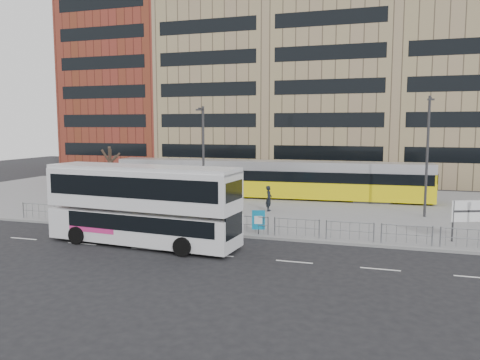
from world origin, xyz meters
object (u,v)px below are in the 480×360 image
(lamp_post_east, at_px, (427,152))
(bare_tree, at_px, (110,145))
(lamp_post_west, at_px, (203,153))
(ad_panel, at_px, (258,220))
(pedestrian, at_px, (269,198))
(double_decker_bus, at_px, (142,202))
(station_sign, at_px, (469,213))
(tram, at_px, (267,179))
(traffic_light_west, at_px, (73,192))

(lamp_post_east, distance_m, bare_tree, 25.27)
(lamp_post_east, xyz_separation_m, bare_tree, (-25.27, -0.16, 0.17))
(lamp_post_west, height_order, bare_tree, lamp_post_west)
(ad_panel, relative_size, pedestrian, 0.75)
(lamp_post_east, height_order, bare_tree, lamp_post_east)
(double_decker_bus, distance_m, station_sign, 18.11)
(lamp_post_west, xyz_separation_m, bare_tree, (-8.86, 0.79, 0.45))
(pedestrian, bearing_deg, lamp_post_east, -87.37)
(tram, relative_size, station_sign, 12.24)
(station_sign, xyz_separation_m, lamp_post_west, (-18.13, 5.89, 2.74))
(tram, xyz_separation_m, traffic_light_west, (-9.93, -14.21, 0.31))
(traffic_light_west, relative_size, lamp_post_west, 0.39)
(double_decker_bus, relative_size, bare_tree, 1.63)
(pedestrian, relative_size, traffic_light_west, 0.62)
(tram, height_order, bare_tree, bare_tree)
(pedestrian, distance_m, lamp_post_east, 11.72)
(tram, xyz_separation_m, station_sign, (14.53, -12.39, -0.07))
(pedestrian, xyz_separation_m, lamp_post_west, (-5.32, 0.07, 3.37))
(tram, bearing_deg, double_decker_bus, -101.32)
(station_sign, distance_m, ad_panel, 11.77)
(tram, bearing_deg, traffic_light_west, -127.64)
(double_decker_bus, xyz_separation_m, bare_tree, (-9.74, 12.18, 2.56))
(traffic_light_west, bearing_deg, bare_tree, 124.63)
(lamp_post_west, bearing_deg, bare_tree, 174.89)
(traffic_light_west, bearing_deg, station_sign, 22.39)
(pedestrian, bearing_deg, ad_panel, -173.67)
(tram, xyz_separation_m, pedestrian, (1.73, -6.58, -0.70))
(ad_panel, xyz_separation_m, lamp_post_east, (9.89, 8.64, 3.77))
(pedestrian, height_order, lamp_post_west, lamp_post_west)
(tram, relative_size, lamp_post_east, 3.33)
(station_sign, height_order, ad_panel, station_sign)
(bare_tree, bearing_deg, pedestrian, -3.49)
(tram, xyz_separation_m, lamp_post_east, (12.82, -5.56, 2.95))
(bare_tree, bearing_deg, traffic_light_west, -73.50)
(lamp_post_east, bearing_deg, tram, 156.57)
(station_sign, distance_m, bare_tree, 27.98)
(traffic_light_west, bearing_deg, ad_panel, 18.22)
(tram, xyz_separation_m, ad_panel, (2.93, -14.20, -0.82))
(ad_panel, bearing_deg, tram, 86.50)
(station_sign, height_order, traffic_light_west, traffic_light_west)
(ad_panel, xyz_separation_m, bare_tree, (-15.38, 8.48, 3.94))
(station_sign, relative_size, bare_tree, 0.34)
(tram, bearing_deg, station_sign, -43.14)
(pedestrian, xyz_separation_m, lamp_post_east, (11.09, 1.02, 3.65))
(double_decker_bus, bearing_deg, traffic_light_west, 157.91)
(traffic_light_west, distance_m, lamp_post_west, 10.25)
(station_sign, distance_m, lamp_post_east, 7.67)
(lamp_post_west, relative_size, bare_tree, 1.16)
(pedestrian, height_order, traffic_light_west, traffic_light_west)
(ad_panel, bearing_deg, double_decker_bus, -161.97)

